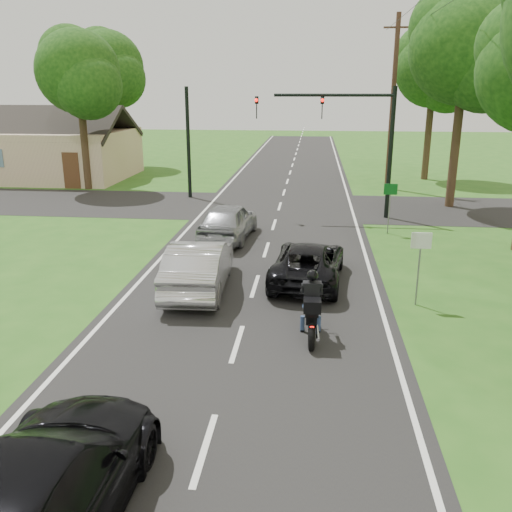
% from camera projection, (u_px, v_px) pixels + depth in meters
% --- Properties ---
extents(ground, '(140.00, 140.00, 0.00)m').
position_uv_depth(ground, '(237.00, 344.00, 13.02)').
color(ground, '#285A19').
rests_on(ground, ground).
extents(road, '(8.00, 100.00, 0.01)m').
position_uv_depth(road, '(270.00, 236.00, 22.52)').
color(road, black).
rests_on(road, ground).
extents(cross_road, '(60.00, 7.00, 0.01)m').
position_uv_depth(cross_road, '(280.00, 206.00, 28.22)').
color(cross_road, black).
rests_on(cross_road, ground).
extents(motorcycle_rider, '(0.58, 2.04, 1.76)m').
position_uv_depth(motorcycle_rider, '(311.00, 312.00, 13.15)').
color(motorcycle_rider, black).
rests_on(motorcycle_rider, ground).
extents(dark_suv, '(2.48, 4.68, 1.25)m').
position_uv_depth(dark_suv, '(308.00, 262.00, 17.08)').
color(dark_suv, black).
rests_on(dark_suv, road).
extents(silver_sedan, '(1.84, 4.72, 1.53)m').
position_uv_depth(silver_sedan, '(199.00, 266.00, 16.30)').
color(silver_sedan, silver).
rests_on(silver_sedan, road).
extents(silver_suv, '(2.13, 4.54, 1.50)m').
position_uv_depth(silver_suv, '(228.00, 221.00, 21.87)').
color(silver_suv, '#93959A').
rests_on(silver_suv, road).
extents(dark_car_behind, '(2.19, 5.31, 1.54)m').
position_uv_depth(dark_car_behind, '(37.00, 496.00, 7.07)').
color(dark_car_behind, black).
rests_on(dark_car_behind, road).
extents(traffic_signal, '(6.38, 0.44, 6.00)m').
position_uv_depth(traffic_signal, '(351.00, 128.00, 24.76)').
color(traffic_signal, black).
rests_on(traffic_signal, ground).
extents(signal_pole_far, '(0.20, 0.20, 6.00)m').
position_uv_depth(signal_pole_far, '(188.00, 143.00, 29.76)').
color(signal_pole_far, black).
rests_on(signal_pole_far, ground).
extents(utility_pole_far, '(1.60, 0.28, 10.00)m').
position_uv_depth(utility_pole_far, '(393.00, 103.00, 31.79)').
color(utility_pole_far, '#4C2F22').
rests_on(utility_pole_far, ground).
extents(sign_white, '(0.55, 0.07, 2.12)m').
position_uv_depth(sign_white, '(420.00, 251.00, 14.90)').
color(sign_white, slate).
rests_on(sign_white, ground).
extents(sign_green, '(0.55, 0.07, 2.12)m').
position_uv_depth(sign_green, '(390.00, 196.00, 22.48)').
color(sign_green, slate).
rests_on(sign_green, ground).
extents(tree_row_d, '(5.76, 5.58, 10.45)m').
position_uv_depth(tree_row_d, '(473.00, 55.00, 25.82)').
color(tree_row_d, '#332316').
rests_on(tree_row_d, ground).
extents(tree_row_e, '(5.28, 5.12, 9.61)m').
position_uv_depth(tree_row_e, '(439.00, 73.00, 34.53)').
color(tree_row_e, '#332316').
rests_on(tree_row_e, ground).
extents(tree_left_near, '(5.12, 4.96, 9.22)m').
position_uv_depth(tree_left_near, '(81.00, 77.00, 31.07)').
color(tree_left_near, '#332316').
rests_on(tree_left_near, ground).
extents(tree_left_far, '(5.76, 5.58, 10.14)m').
position_uv_depth(tree_left_far, '(110.00, 71.00, 40.56)').
color(tree_left_far, '#332316').
rests_on(tree_left_far, ground).
extents(house, '(10.20, 8.00, 4.84)m').
position_uv_depth(house, '(53.00, 152.00, 36.91)').
color(house, tan).
rests_on(house, ground).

